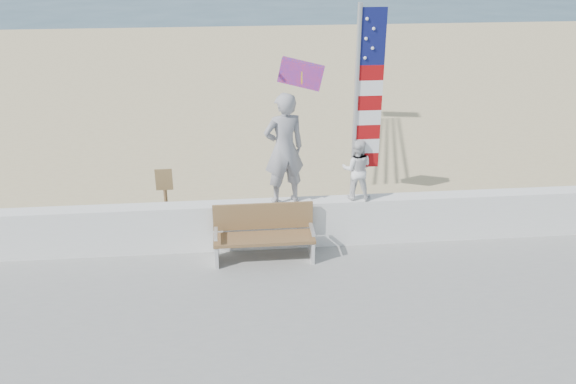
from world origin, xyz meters
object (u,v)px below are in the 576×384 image
adult (284,149)px  bench (264,232)px  child (357,170)px  flag (363,98)px

adult → bench: 1.54m
adult → child: adult is taller
adult → bench: size_ratio=1.13×
adult → child: (1.33, 0.00, -0.44)m
adult → child: bearing=165.6°
adult → child: 1.40m
adult → child: size_ratio=1.77×
child → adult: bearing=12.6°
adult → flag: bearing=165.6°
child → bench: size_ratio=0.64×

